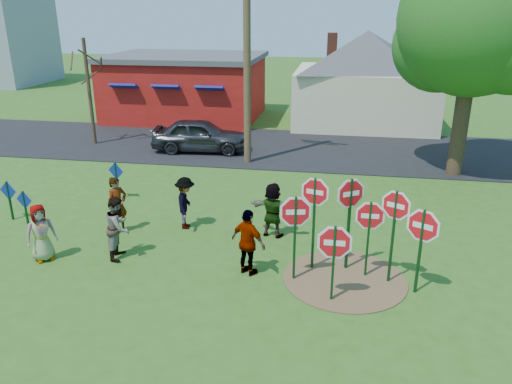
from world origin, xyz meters
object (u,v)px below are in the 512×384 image
stop_sign_a (295,220)px  person_a (41,233)px  stop_sign_c (395,216)px  stop_sign_d (370,221)px  person_b (118,205)px  leafy_tree (478,28)px  stop_sign_b (315,200)px  suv (200,135)px  utility_pole (247,40)px

stop_sign_a → person_a: stop_sign_a is taller
stop_sign_c → stop_sign_d: stop_sign_c is taller
person_b → leafy_tree: 14.86m
stop_sign_a → stop_sign_d: stop_sign_a is taller
stop_sign_b → leafy_tree: 11.35m
stop_sign_b → person_b: 6.33m
stop_sign_c → stop_sign_d: size_ratio=1.18×
stop_sign_b → person_a: bearing=-158.5°
stop_sign_a → person_a: bearing=168.5°
suv → utility_pole: 5.42m
stop_sign_c → person_a: 9.46m
utility_pole → leafy_tree: (9.04, -0.23, 0.53)m
stop_sign_a → stop_sign_c: 2.44m
stop_sign_c → utility_pole: 11.70m
person_a → suv: person_a is taller
person_b → leafy_tree: size_ratio=0.20×
stop_sign_c → stop_sign_b: bearing=-163.4°
person_a → utility_pole: bearing=22.7°
stop_sign_b → stop_sign_c: bearing=4.0°
stop_sign_a → stop_sign_d: 1.91m
stop_sign_c → suv: stop_sign_c is taller
stop_sign_c → suv: (-8.07, 11.13, -1.02)m
person_a → person_b: (1.32, 2.09, 0.08)m
suv → stop_sign_c: bearing=-148.4°
stop_sign_a → stop_sign_c: (2.42, 0.27, 0.16)m
stop_sign_b → leafy_tree: leafy_tree is taller
stop_sign_c → utility_pole: bearing=147.6°
person_b → utility_pole: utility_pole is taller
leafy_tree → utility_pole: bearing=178.6°
stop_sign_a → stop_sign_b: 0.85m
stop_sign_b → utility_pole: (-3.49, 9.31, 3.40)m
person_a → utility_pole: 11.73m
person_b → suv: bearing=29.8°
stop_sign_c → stop_sign_d: bearing=-172.0°
stop_sign_b → person_b: stop_sign_b is taller
stop_sign_d → stop_sign_b: bearing=171.2°
person_a → stop_sign_a: bearing=-45.2°
stop_sign_d → person_b: bearing=167.6°
stop_sign_d → person_a: 8.87m
stop_sign_d → leafy_tree: (4.14, 9.28, 4.33)m
stop_sign_b → stop_sign_c: 2.03m
utility_pole → leafy_tree: bearing=-1.4°
person_b → suv: size_ratio=0.39×
suv → leafy_tree: bearing=-102.4°
stop_sign_c → utility_pole: (-5.47, 9.72, 3.52)m
suv → leafy_tree: size_ratio=0.50×
stop_sign_b → leafy_tree: bearing=74.1°
person_b → stop_sign_a: bearing=-79.5°
person_a → utility_pole: (3.93, 10.08, 4.54)m
stop_sign_c → person_b: 8.32m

